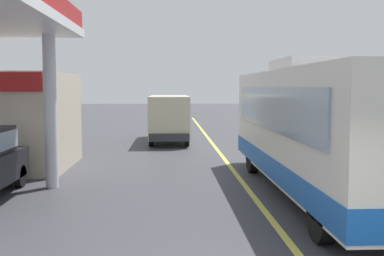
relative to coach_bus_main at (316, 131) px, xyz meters
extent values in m
plane|color=#38383D|center=(-1.70, 12.45, -1.72)|extent=(120.00, 120.00, 0.00)
cube|color=#D8CC4C|center=(-1.70, 7.45, -1.72)|extent=(0.16, 50.00, 0.01)
cube|color=silver|center=(0.00, 0.01, 0.16)|extent=(2.50, 11.00, 2.90)
cube|color=#1959B2|center=(0.00, 0.01, -0.94)|extent=(2.54, 11.04, 0.56)
cube|color=#8C9EAD|center=(-1.27, 0.01, 0.61)|extent=(0.06, 9.35, 1.10)
cube|color=#8C9EAD|center=(1.27, 0.01, 0.61)|extent=(0.06, 9.35, 1.10)
cube|color=#B2B2B7|center=(0.00, 1.01, 1.79)|extent=(1.60, 2.80, 0.36)
cylinder|color=black|center=(-1.10, -3.89, -1.22)|extent=(0.30, 1.00, 1.00)
cylinder|color=black|center=(-1.10, 3.31, -1.22)|extent=(0.30, 1.00, 1.00)
cylinder|color=black|center=(1.10, 3.31, -1.22)|extent=(0.30, 1.00, 1.00)
cylinder|color=silver|center=(-7.30, 1.22, 0.58)|extent=(0.36, 0.36, 4.60)
cylinder|color=black|center=(-8.24, 1.30, -1.40)|extent=(0.20, 0.64, 0.64)
cube|color=#BFB799|center=(-3.93, 12.66, -0.33)|extent=(2.00, 6.00, 2.10)
cube|color=#8C9EAD|center=(-3.93, 12.66, 0.07)|extent=(2.04, 5.10, 0.80)
cube|color=#2D2D33|center=(-3.93, 9.61, -1.18)|extent=(1.90, 0.16, 0.36)
cylinder|color=black|center=(-4.81, 10.66, -1.34)|extent=(0.22, 0.76, 0.76)
cylinder|color=black|center=(-3.05, 10.66, -1.34)|extent=(0.22, 0.76, 0.76)
cylinder|color=black|center=(-4.81, 14.66, -1.34)|extent=(0.22, 0.76, 0.76)
cylinder|color=black|center=(-3.05, 14.66, -1.34)|extent=(0.22, 0.76, 0.76)
camera|label=1|loc=(-3.91, -12.21, 1.14)|focal=43.62mm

